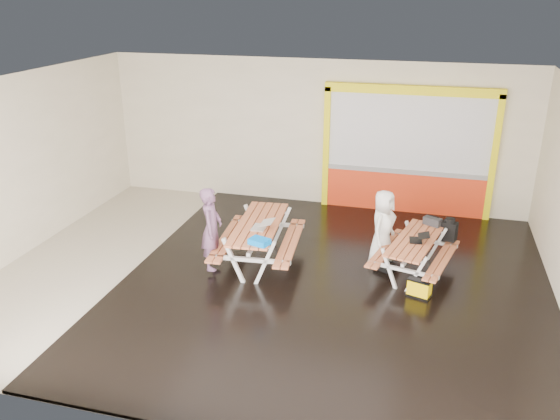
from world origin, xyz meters
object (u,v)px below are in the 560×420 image
(person_right, at_px, (383,227))
(backpack, at_px, (449,230))
(person_left, at_px, (212,229))
(blue_pouch, at_px, (259,241))
(laptop_left, at_px, (262,226))
(toolbox, at_px, (433,221))
(picnic_table_right, at_px, (415,248))
(fluke_bag, at_px, (419,288))
(laptop_right, at_px, (419,239))
(picnic_table_left, at_px, (259,233))
(dark_case, at_px, (385,266))

(person_right, xyz_separation_m, backpack, (1.22, 0.41, -0.11))
(person_left, xyz_separation_m, blue_pouch, (1.02, -0.34, 0.01))
(laptop_left, distance_m, toolbox, 3.29)
(picnic_table_right, height_order, fluke_bag, picnic_table_right)
(person_right, height_order, laptop_right, person_right)
(picnic_table_left, distance_m, picnic_table_right, 2.90)
(picnic_table_left, height_order, picnic_table_right, picnic_table_left)
(picnic_table_left, xyz_separation_m, toolbox, (3.16, 1.05, 0.15))
(person_left, bearing_deg, laptop_right, -85.32)
(picnic_table_right, bearing_deg, fluke_bag, -80.08)
(blue_pouch, height_order, backpack, blue_pouch)
(person_left, relative_size, fluke_bag, 3.47)
(picnic_table_left, height_order, person_left, person_left)
(backpack, relative_size, fluke_bag, 1.07)
(person_left, relative_size, dark_case, 4.58)
(laptop_right, bearing_deg, toolbox, 74.51)
(blue_pouch, height_order, toolbox, blue_pouch)
(picnic_table_left, relative_size, backpack, 4.80)
(picnic_table_right, distance_m, laptop_right, 0.24)
(person_right, distance_m, laptop_left, 2.30)
(dark_case, bearing_deg, laptop_left, -165.91)
(laptop_left, height_order, fluke_bag, laptop_left)
(picnic_table_right, height_order, person_right, person_right)
(picnic_table_left, height_order, backpack, backpack)
(picnic_table_left, bearing_deg, person_left, -142.31)
(person_left, height_order, laptop_left, person_left)
(picnic_table_left, xyz_separation_m, laptop_left, (0.13, -0.23, 0.26))
(laptop_left, bearing_deg, person_right, 21.93)
(laptop_left, relative_size, blue_pouch, 1.18)
(dark_case, bearing_deg, person_right, 109.52)
(picnic_table_right, distance_m, person_right, 0.73)
(laptop_right, distance_m, blue_pouch, 2.88)
(person_left, distance_m, laptop_left, 0.92)
(person_left, relative_size, laptop_right, 4.24)
(picnic_table_right, distance_m, toolbox, 0.83)
(picnic_table_right, xyz_separation_m, fluke_bag, (0.15, -0.83, -0.36))
(person_left, bearing_deg, blue_pouch, -115.80)
(fluke_bag, bearing_deg, picnic_table_right, 99.92)
(person_right, distance_m, backpack, 1.29)
(person_right, distance_m, blue_pouch, 2.50)
(dark_case, xyz_separation_m, fluke_bag, (0.66, -0.86, 0.10))
(person_right, xyz_separation_m, fluke_bag, (0.77, -1.15, -0.57))
(laptop_left, bearing_deg, backpack, 20.70)
(person_right, distance_m, laptop_right, 0.78)
(picnic_table_right, bearing_deg, laptop_left, -168.99)
(toolbox, bearing_deg, fluke_bag, -94.88)
(toolbox, bearing_deg, picnic_table_right, -110.59)
(picnic_table_left, height_order, fluke_bag, picnic_table_left)
(toolbox, bearing_deg, person_left, -157.48)
(laptop_left, bearing_deg, picnic_table_right, 11.01)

